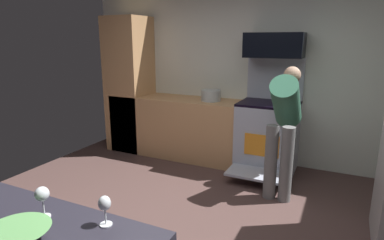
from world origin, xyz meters
TOP-DOWN VIEW (x-y plane):
  - wall_back at (0.00, 2.34)m, footprint 5.20×0.12m
  - lower_cabinet_run at (-0.90, 1.98)m, footprint 2.40×0.60m
  - cabinet_column at (-1.90, 1.98)m, footprint 0.60×0.60m
  - oven_range at (0.35, 1.97)m, footprint 0.76×1.03m
  - microwave at (0.35, 2.06)m, footprint 0.74×0.38m
  - person_cook at (0.65, 1.35)m, footprint 0.31×0.72m
  - mixing_bowl_prep at (0.03, -1.48)m, footprint 0.28×0.28m
  - wine_glass_mid at (-0.05, -1.27)m, footprint 0.07×0.07m
  - wine_glass_far at (0.27, -1.19)m, footprint 0.06×0.06m
  - stock_pot at (-0.49, 1.98)m, footprint 0.28×0.28m

SIDE VIEW (x-z plane):
  - lower_cabinet_run at x=-0.90m, z-range 0.00..0.90m
  - oven_range at x=0.35m, z-range -0.25..1.27m
  - person_cook at x=0.65m, z-range 0.15..1.60m
  - mixing_bowl_prep at x=0.03m, z-range 0.90..0.98m
  - stock_pot at x=-0.49m, z-range 0.90..1.06m
  - wine_glass_far at x=0.27m, z-range 0.93..1.08m
  - wine_glass_mid at x=-0.05m, z-range 0.94..1.10m
  - cabinet_column at x=-1.90m, z-range 0.00..2.10m
  - wall_back at x=0.00m, z-range 0.00..2.60m
  - microwave at x=0.35m, z-range 1.53..1.84m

